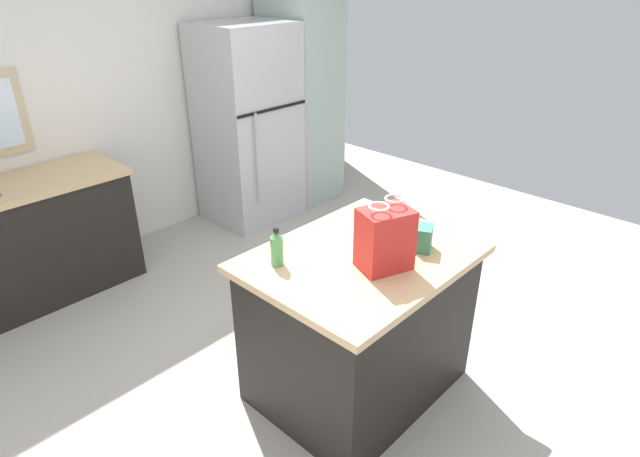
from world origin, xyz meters
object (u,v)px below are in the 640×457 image
at_px(shopping_bag, 385,239).
at_px(bottle, 277,248).
at_px(refrigerator, 248,126).
at_px(tall_cabinet, 302,101).
at_px(small_box, 424,238).
at_px(kitchen_island, 359,324).

xyz_separation_m(shopping_bag, bottle, (-0.35, 0.40, -0.07)).
distance_m(refrigerator, bottle, 2.55).
relative_size(tall_cabinet, shopping_bag, 5.67).
xyz_separation_m(refrigerator, shopping_bag, (-1.16, -2.46, 0.15)).
bearing_deg(tall_cabinet, shopping_bag, -127.19).
height_order(refrigerator, small_box, refrigerator).
bearing_deg(bottle, kitchen_island, -33.67).
bearing_deg(refrigerator, kitchen_island, -116.32).
bearing_deg(shopping_bag, refrigerator, 64.80).
xyz_separation_m(refrigerator, tall_cabinet, (0.71, 0.00, 0.11)).
distance_m(kitchen_island, small_box, 0.62).
relative_size(refrigerator, bottle, 8.64).
distance_m(shopping_bag, bottle, 0.54).
bearing_deg(kitchen_island, small_box, -36.71).
height_order(tall_cabinet, small_box, tall_cabinet).
bearing_deg(refrigerator, bottle, -126.28).
bearing_deg(shopping_bag, kitchen_island, 83.35).
bearing_deg(small_box, refrigerator, 70.89).
height_order(tall_cabinet, bottle, tall_cabinet).
bearing_deg(bottle, refrigerator, 53.72).
height_order(refrigerator, tall_cabinet, tall_cabinet).
relative_size(kitchen_island, refrigerator, 0.65).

